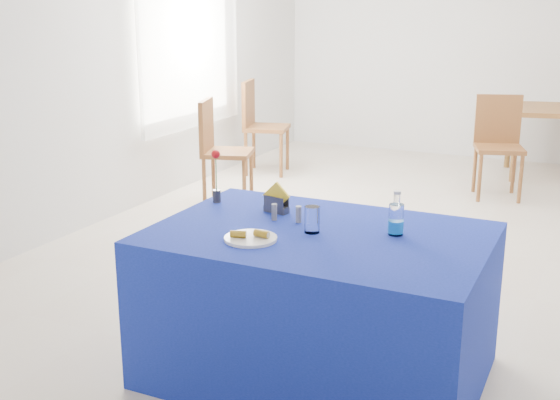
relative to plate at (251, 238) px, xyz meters
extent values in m
plane|color=beige|center=(0.04, 2.47, -0.77)|extent=(7.00, 7.00, 0.00)
plane|color=silver|center=(0.04, 5.97, 0.63)|extent=(5.00, 0.00, 5.00)
plane|color=silver|center=(0.04, -1.03, 0.63)|extent=(5.00, 0.00, 5.00)
plane|color=silver|center=(-2.46, 2.47, 0.63)|extent=(0.00, 7.00, 7.00)
cube|color=white|center=(-2.43, 3.27, 0.78)|extent=(0.04, 1.50, 1.60)
cube|color=white|center=(-2.36, 3.27, 0.78)|extent=(0.04, 1.75, 1.85)
cylinder|color=silver|center=(0.00, 0.00, 0.00)|extent=(0.25, 0.25, 0.01)
cylinder|color=white|center=(0.22, 0.23, 0.06)|extent=(0.07, 0.07, 0.13)
cylinder|color=slate|center=(0.09, 0.35, 0.04)|extent=(0.03, 0.03, 0.08)
cylinder|color=slate|center=(-0.04, 0.33, 0.04)|extent=(0.03, 0.03, 0.08)
cube|color=navy|center=(0.24, 0.25, -0.39)|extent=(1.60, 1.10, 0.76)
cylinder|color=white|center=(0.59, 0.37, 0.07)|extent=(0.07, 0.07, 0.15)
cylinder|color=blue|center=(0.59, 0.37, 0.03)|extent=(0.07, 0.07, 0.06)
cylinder|color=white|center=(0.59, 0.37, 0.17)|extent=(0.03, 0.03, 0.05)
cylinder|color=silver|center=(0.59, 0.37, 0.20)|extent=(0.03, 0.03, 0.01)
cube|color=#3A3B40|center=(-0.09, 0.46, 0.01)|extent=(0.14, 0.08, 0.03)
cube|color=#3A3A40|center=(-0.09, 0.44, 0.04)|extent=(0.12, 0.03, 0.09)
cube|color=#3A3A3F|center=(-0.08, 0.48, 0.04)|extent=(0.12, 0.03, 0.09)
cube|color=yellow|center=(-0.09, 0.46, 0.08)|extent=(0.15, 0.02, 0.15)
cylinder|color=#232327|center=(-0.47, 0.50, 0.03)|extent=(0.04, 0.04, 0.07)
cylinder|color=#186225|center=(-0.47, 0.50, 0.14)|extent=(0.01, 0.01, 0.22)
sphere|color=red|center=(-0.47, 0.50, 0.26)|extent=(0.05, 0.05, 0.05)
cylinder|color=olive|center=(0.58, 4.86, -0.41)|extent=(0.06, 0.06, 0.71)
cylinder|color=brown|center=(0.43, 5.55, -0.41)|extent=(0.06, 0.06, 0.71)
cylinder|color=brown|center=(0.40, 3.90, -0.53)|extent=(0.04, 0.04, 0.47)
cylinder|color=brown|center=(0.76, 4.01, -0.53)|extent=(0.04, 0.04, 0.47)
cylinder|color=brown|center=(0.29, 4.26, -0.53)|extent=(0.04, 0.04, 0.47)
cylinder|color=brown|center=(0.65, 4.37, -0.53)|extent=(0.04, 0.04, 0.47)
cube|color=brown|center=(0.52, 4.14, -0.28)|extent=(0.55, 0.55, 0.04)
cube|color=brown|center=(0.46, 4.33, -0.03)|extent=(0.43, 0.17, 0.48)
cylinder|color=brown|center=(-1.50, 2.73, -0.53)|extent=(0.04, 0.04, 0.47)
cylinder|color=brown|center=(-1.61, 3.08, -0.53)|extent=(0.04, 0.04, 0.47)
cylinder|color=brown|center=(-1.86, 2.61, -0.53)|extent=(0.04, 0.04, 0.47)
cylinder|color=brown|center=(-1.97, 2.97, -0.53)|extent=(0.04, 0.04, 0.47)
cube|color=brown|center=(-1.74, 2.85, -0.28)|extent=(0.55, 0.55, 0.04)
cube|color=brown|center=(-1.92, 2.79, -0.03)|extent=(0.17, 0.43, 0.48)
cylinder|color=brown|center=(-1.72, 3.98, -0.52)|extent=(0.04, 0.04, 0.49)
cylinder|color=brown|center=(-1.82, 4.35, -0.52)|extent=(0.04, 0.04, 0.49)
cylinder|color=brown|center=(-2.10, 3.88, -0.52)|extent=(0.04, 0.04, 0.49)
cylinder|color=brown|center=(-2.20, 4.26, -0.52)|extent=(0.04, 0.04, 0.49)
cube|color=brown|center=(-1.96, 4.12, -0.26)|extent=(0.56, 0.56, 0.04)
cube|color=brown|center=(-2.16, 4.06, 0.00)|extent=(0.16, 0.45, 0.50)
cylinder|color=gold|center=(-0.05, -0.03, 0.02)|extent=(0.08, 0.06, 0.03)
cylinder|color=beige|center=(-0.01, -0.02, 0.02)|extent=(0.01, 0.03, 0.03)
cylinder|color=gold|center=(0.05, 0.02, 0.02)|extent=(0.08, 0.04, 0.03)
cylinder|color=beige|center=(0.08, 0.01, 0.02)|extent=(0.01, 0.03, 0.03)
camera|label=1|loc=(1.45, -2.74, 1.05)|focal=45.00mm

